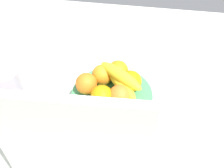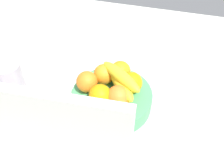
# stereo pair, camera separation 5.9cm
# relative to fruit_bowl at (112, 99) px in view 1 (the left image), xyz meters

# --- Properties ---
(ground_plane) EXTENTS (1.80, 1.40, 0.03)m
(ground_plane) POSITION_rel_fruit_bowl_xyz_m (-0.03, -0.03, -0.04)
(ground_plane) COLOR silver
(fruit_bowl) EXTENTS (0.26, 0.26, 0.06)m
(fruit_bowl) POSITION_rel_fruit_bowl_xyz_m (0.00, 0.00, 0.00)
(fruit_bowl) COLOR #4AA263
(fruit_bowl) RESTS_ON ground_plane
(orange_front_left) EXTENTS (0.07, 0.07, 0.07)m
(orange_front_left) POSITION_rel_fruit_bowl_xyz_m (0.08, 0.01, 0.06)
(orange_front_left) COLOR orange
(orange_front_left) RESTS_ON fruit_bowl
(orange_front_right) EXTENTS (0.07, 0.07, 0.07)m
(orange_front_right) POSITION_rel_fruit_bowl_xyz_m (0.02, 0.05, 0.06)
(orange_front_right) COLOR orange
(orange_front_right) RESTS_ON fruit_bowl
(orange_center) EXTENTS (0.07, 0.07, 0.07)m
(orange_center) POSITION_rel_fruit_bowl_xyz_m (-0.04, 0.04, 0.06)
(orange_center) COLOR orange
(orange_center) RESTS_ON fruit_bowl
(orange_back_left) EXTENTS (0.07, 0.07, 0.07)m
(orange_back_left) POSITION_rel_fruit_bowl_xyz_m (-0.06, -0.02, 0.06)
(orange_back_left) COLOR orange
(orange_back_left) RESTS_ON fruit_bowl
(orange_back_right) EXTENTS (0.07, 0.07, 0.07)m
(orange_back_right) POSITION_rel_fruit_bowl_xyz_m (-0.01, -0.07, 0.06)
(orange_back_right) COLOR orange
(orange_back_right) RESTS_ON fruit_bowl
(orange_top_stack) EXTENTS (0.07, 0.07, 0.07)m
(orange_top_stack) POSITION_rel_fruit_bowl_xyz_m (0.04, -0.04, 0.06)
(orange_top_stack) COLOR orange
(orange_top_stack) RESTS_ON fruit_bowl
(banana_bunch) EXTENTS (0.16, 0.17, 0.08)m
(banana_bunch) POSITION_rel_fruit_bowl_xyz_m (-0.03, -0.01, 0.07)
(banana_bunch) COLOR yellow
(banana_bunch) RESTS_ON fruit_bowl
(cutting_board) EXTENTS (0.28, 0.04, 0.36)m
(cutting_board) POSITION_rel_fruit_bowl_xyz_m (0.02, 0.31, 0.15)
(cutting_board) COLOR white
(cutting_board) RESTS_ON ground_plane
(thermos_tumbler) EXTENTS (0.08, 0.08, 0.18)m
(thermos_tumbler) POSITION_rel_fruit_bowl_xyz_m (0.29, 0.09, 0.06)
(thermos_tumbler) COLOR #BCAEC3
(thermos_tumbler) RESTS_ON ground_plane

